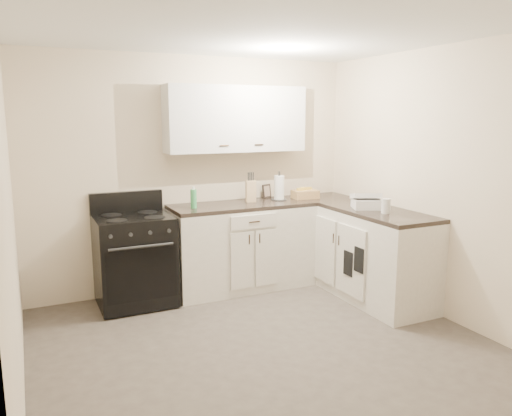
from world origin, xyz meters
name	(u,v)px	position (x,y,z in m)	size (l,w,h in m)	color
floor	(269,350)	(0.00, 0.00, 0.00)	(3.60, 3.60, 0.00)	#473F38
ceiling	(270,27)	(0.00, 0.00, 2.50)	(3.60, 3.60, 0.00)	white
wall_back	(195,174)	(0.00, 1.80, 1.25)	(3.60, 3.60, 0.00)	beige
wall_right	(444,185)	(1.80, 0.00, 1.25)	(3.60, 3.60, 0.00)	beige
wall_left	(8,218)	(-1.80, 0.00, 1.25)	(3.60, 3.60, 0.00)	beige
wall_front	(452,257)	(0.00, -1.80, 1.25)	(3.60, 3.60, 0.00)	beige
base_cabinets_back	(242,247)	(0.43, 1.50, 0.45)	(1.55, 0.60, 0.90)	silver
base_cabinets_right	(358,251)	(1.50, 0.85, 0.45)	(0.60, 1.90, 0.90)	silver
countertop_back	(242,205)	(0.43, 1.50, 0.92)	(1.55, 0.60, 0.04)	black
countertop_right	(360,208)	(1.50, 0.85, 0.92)	(0.60, 1.90, 0.04)	black
upper_cabinets	(236,119)	(0.43, 1.65, 1.84)	(1.55, 0.30, 0.70)	silver
stove	(135,260)	(-0.75, 1.48, 0.46)	(0.73, 0.63, 0.89)	black
knife_block	(251,191)	(0.56, 1.56, 1.06)	(0.11, 0.10, 0.24)	#D7BB84
paper_towel	(279,188)	(0.90, 1.54, 1.08)	(0.11, 0.11, 0.27)	white
soap_bottle	(194,199)	(-0.13, 1.47, 1.04)	(0.06, 0.06, 0.19)	#3DA059
picture_frame	(267,191)	(0.84, 1.73, 1.02)	(0.13, 0.02, 0.16)	black
wicker_basket	(305,194)	(1.23, 1.52, 0.99)	(0.28, 0.19, 0.09)	tan
countertop_grill	(367,204)	(1.46, 0.69, 0.99)	(0.28, 0.26, 0.10)	white
glass_jar	(386,206)	(1.47, 0.40, 1.01)	(0.09, 0.09, 0.14)	silver
oven_mitt_near	(359,260)	(1.18, 0.40, 0.50)	(0.02, 0.14, 0.25)	black
oven_mitt_far	(348,263)	(1.18, 0.58, 0.42)	(0.02, 0.14, 0.25)	black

